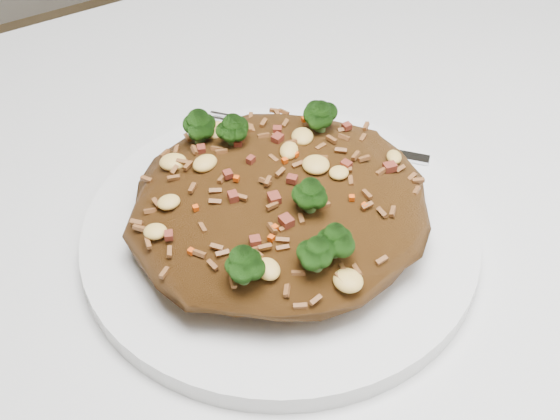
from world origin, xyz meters
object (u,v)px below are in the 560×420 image
object	(u,v)px
dining_table	(448,329)
fork	(325,141)
fried_rice	(280,196)
plate	(280,235)

from	to	relation	value
dining_table	fork	xyz separation A→B (m)	(-0.03, 0.12, 0.11)
fried_rice	fork	bearing A→B (deg)	38.63
fried_rice	plate	bearing A→B (deg)	53.10
fried_rice	dining_table	bearing A→B (deg)	-30.65
dining_table	fork	distance (m)	0.16
dining_table	plate	distance (m)	0.16
dining_table	plate	xyz separation A→B (m)	(-0.10, 0.06, 0.10)
plate	fork	distance (m)	0.09
fried_rice	fork	xyz separation A→B (m)	(0.07, 0.06, -0.03)
plate	fried_rice	distance (m)	0.03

